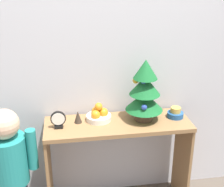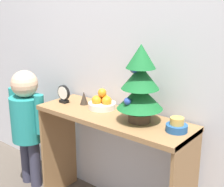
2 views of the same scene
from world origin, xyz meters
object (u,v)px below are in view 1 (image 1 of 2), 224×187
(child_figure, at_px, (9,159))
(fruit_bowl, at_px, (99,115))
(desk_clock, at_px, (58,120))
(mini_tree, at_px, (145,91))
(figurine, at_px, (78,117))
(singing_bowl, at_px, (175,113))

(child_figure, bearing_deg, fruit_bowl, 13.24)
(desk_clock, height_order, child_figure, child_figure)
(mini_tree, distance_m, fruit_bowl, 0.38)
(figurine, xyz_separation_m, child_figure, (-0.49, -0.13, -0.22))
(figurine, bearing_deg, fruit_bowl, 6.56)
(mini_tree, bearing_deg, desk_clock, -176.80)
(desk_clock, height_order, figurine, desk_clock)
(desk_clock, xyz_separation_m, figurine, (0.14, 0.06, -0.02))
(singing_bowl, bearing_deg, desk_clock, -177.58)
(mini_tree, distance_m, singing_bowl, 0.31)
(figurine, bearing_deg, desk_clock, -156.34)
(figurine, distance_m, child_figure, 0.55)
(fruit_bowl, bearing_deg, singing_bowl, -4.17)
(mini_tree, relative_size, fruit_bowl, 2.51)
(mini_tree, bearing_deg, fruit_bowl, 172.42)
(singing_bowl, relative_size, desk_clock, 0.94)
(singing_bowl, bearing_deg, child_figure, -174.88)
(fruit_bowl, bearing_deg, mini_tree, -7.58)
(mini_tree, xyz_separation_m, singing_bowl, (0.24, 0.00, -0.19))
(desk_clock, xyz_separation_m, child_figure, (-0.35, -0.07, -0.24))
(fruit_bowl, xyz_separation_m, child_figure, (-0.64, -0.15, -0.21))
(mini_tree, height_order, desk_clock, mini_tree)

